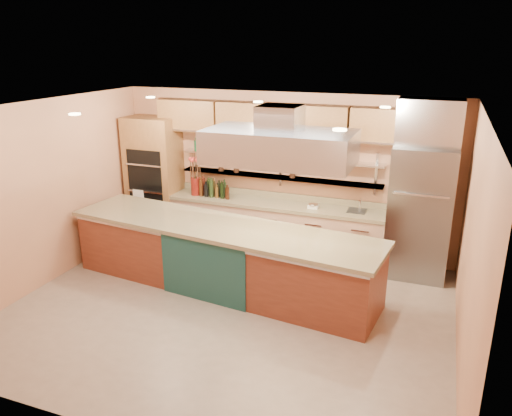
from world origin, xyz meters
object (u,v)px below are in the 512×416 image
at_px(refrigerator, 420,213).
at_px(flower_vase, 196,186).
at_px(island, 222,256).
at_px(copper_kettle, 232,149).
at_px(kitchen_scale, 313,205).
at_px(green_canister, 263,150).

distance_m(refrigerator, flower_vase, 3.91).
distance_m(island, copper_kettle, 2.21).
bearing_deg(island, flower_vase, 134.93).
bearing_deg(island, kitchen_scale, 62.15).
distance_m(flower_vase, kitchen_scale, 2.21).
height_order(flower_vase, kitchen_scale, flower_vase).
relative_size(flower_vase, kitchen_scale, 1.89).
distance_m(refrigerator, kitchen_scale, 1.71).
bearing_deg(island, refrigerator, 35.15).
bearing_deg(copper_kettle, kitchen_scale, -7.95).
distance_m(flower_vase, copper_kettle, 0.96).
height_order(kitchen_scale, copper_kettle, copper_kettle).
relative_size(kitchen_scale, copper_kettle, 0.94).
bearing_deg(refrigerator, green_canister, 175.13).
relative_size(refrigerator, copper_kettle, 11.53).
bearing_deg(green_canister, island, -91.32).
relative_size(flower_vase, green_canister, 1.78).
height_order(island, green_canister, green_canister).
bearing_deg(green_canister, kitchen_scale, -12.54).
distance_m(kitchen_scale, green_canister, 1.31).
height_order(island, copper_kettle, copper_kettle).
bearing_deg(flower_vase, copper_kettle, 19.26).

